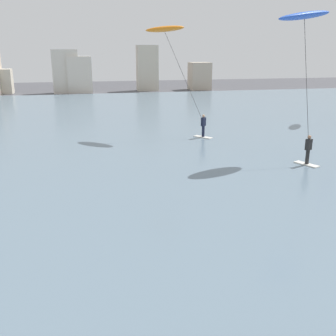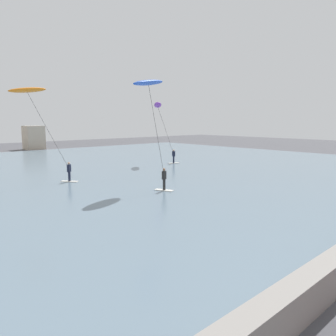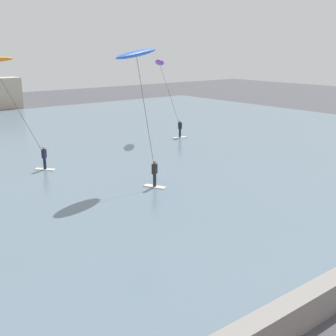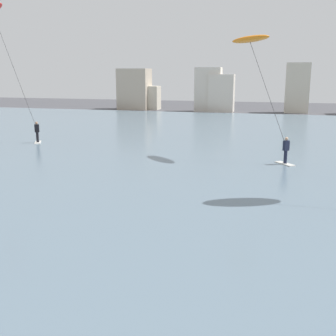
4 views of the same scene
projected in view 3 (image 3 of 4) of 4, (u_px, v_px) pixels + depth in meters
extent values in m
cube|color=gray|center=(270.00, 329.00, 12.83)|extent=(60.00, 0.70, 1.06)
cube|color=#B7A893|center=(7.00, 93.00, 62.15)|extent=(3.09, 3.02, 4.17)
cube|color=silver|center=(155.00, 187.00, 27.15)|extent=(0.96, 1.46, 0.06)
cylinder|color=black|center=(155.00, 180.00, 27.04)|extent=(0.20, 0.20, 0.78)
cube|color=black|center=(155.00, 169.00, 26.86)|extent=(0.40, 0.34, 0.60)
sphere|color=#9E7051|center=(155.00, 162.00, 26.75)|extent=(0.20, 0.20, 0.20)
cylinder|color=#333333|center=(146.00, 113.00, 26.73)|extent=(0.13, 1.84, 6.54)
ellipsoid|color=blue|center=(136.00, 54.00, 26.56)|extent=(3.96, 2.43, 0.94)
cube|color=silver|center=(45.00, 169.00, 30.95)|extent=(1.22, 1.37, 0.06)
cylinder|color=#191E33|center=(45.00, 163.00, 30.84)|extent=(0.20, 0.20, 0.78)
cube|color=#191E33|center=(44.00, 154.00, 30.66)|extent=(0.40, 0.38, 0.60)
sphere|color=tan|center=(44.00, 148.00, 30.56)|extent=(0.20, 0.20, 0.20)
cylinder|color=#333333|center=(18.00, 110.00, 29.67)|extent=(2.52, 1.50, 6.14)
cube|color=silver|center=(180.00, 137.00, 41.73)|extent=(1.46, 0.68, 0.06)
cylinder|color=#191E33|center=(180.00, 133.00, 41.62)|extent=(0.20, 0.20, 0.78)
cube|color=#191E33|center=(180.00, 126.00, 41.44)|extent=(0.28, 0.37, 0.60)
sphere|color=tan|center=(180.00, 121.00, 41.33)|extent=(0.20, 0.20, 0.20)
cylinder|color=#333333|center=(170.00, 96.00, 40.89)|extent=(1.26, 1.45, 5.56)
ellipsoid|color=purple|center=(160.00, 62.00, 40.29)|extent=(2.15, 2.55, 0.96)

